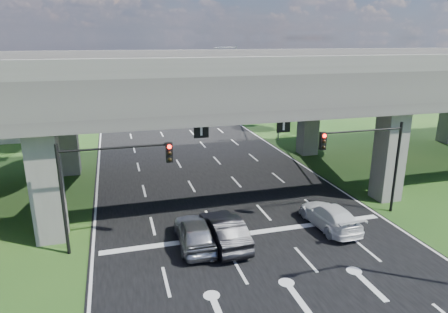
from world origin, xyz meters
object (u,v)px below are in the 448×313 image
car_dark (224,230)px  car_white (330,216)px  streetlight_beyond (233,75)px  car_silver (195,232)px  signal_left (105,176)px  streetlight_far (277,87)px  signal_right (369,153)px

car_dark → car_white: size_ratio=1.01×
streetlight_beyond → car_silver: size_ratio=2.14×
streetlight_beyond → car_white: 37.72m
signal_left → streetlight_far: (17.92, 20.06, 1.66)m
signal_left → streetlight_beyond: (17.92, 36.06, 1.66)m
signal_left → streetlight_beyond: size_ratio=0.60×
car_silver → car_white: (8.25, 0.00, -0.09)m
streetlight_far → car_silver: 25.46m
streetlight_beyond → signal_right: bearing=-93.6°
signal_left → streetlight_far: bearing=48.2°
signal_right → streetlight_beyond: 36.17m
signal_right → car_dark: (-9.62, -1.19, -3.35)m
signal_left → car_dark: bearing=-11.2°
streetlight_far → car_silver: bearing=-122.7°
signal_left → car_silver: size_ratio=1.29×
signal_right → car_dark: signal_right is taller
streetlight_beyond → streetlight_far: bearing=-90.0°
car_dark → car_white: bearing=-179.8°
signal_right → car_dark: 10.26m
streetlight_beyond → car_dark: streetlight_beyond is taller
signal_right → car_silver: bearing=-175.2°
signal_right → streetlight_far: size_ratio=0.60×
streetlight_beyond → car_dark: size_ratio=2.04×
streetlight_beyond → car_silver: bearing=-110.0°
streetlight_beyond → car_white: size_ratio=2.05×
streetlight_far → streetlight_beyond: size_ratio=1.00×
signal_right → streetlight_far: 20.25m
car_white → streetlight_far: bearing=-106.0°
signal_right → streetlight_far: (2.27, 20.06, 1.66)m
streetlight_far → car_white: size_ratio=2.05×
signal_left → streetlight_beyond: streetlight_beyond is taller
signal_right → signal_left: bearing=180.0°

